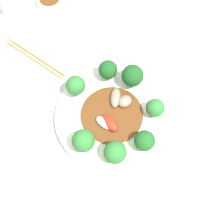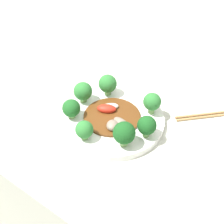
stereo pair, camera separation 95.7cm
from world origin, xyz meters
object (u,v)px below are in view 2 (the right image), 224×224
Objects in this scene: broccoli_west at (82,92)px; broccoli_south at (84,130)px; broccoli_southwest at (71,108)px; broccoli_northwest at (108,84)px; stirfry_center at (112,116)px; chopsticks at (211,115)px; broccoli_southeast at (124,133)px; broccoli_northeast at (152,102)px; plate at (112,120)px; broccoli_east at (147,126)px.

broccoli_south is at bearing -48.27° from broccoli_west.
broccoli_northwest reaches higher than broccoli_southwest.
broccoli_northwest is at bearing 132.60° from stirfry_center.
broccoli_southwest is 0.42m from chopsticks.
broccoli_northeast is at bearing 92.58° from broccoli_southeast.
broccoli_south is (-0.09, -0.20, -0.01)m from broccoli_northeast.
stirfry_center is (-0.09, 0.07, -0.03)m from broccoli_southeast.
broccoli_southeast is 0.42× the size of chopsticks.
plate is at bearing -3.19° from broccoli_west.
broccoli_northwest is (-0.16, 0.15, -0.00)m from broccoli_southeast.
broccoli_west reaches higher than broccoli_south.
chopsticks is at bearing 38.19° from broccoli_northeast.
broccoli_east is at bearing -3.13° from broccoli_west.
chopsticks is (0.11, 0.20, -0.05)m from broccoli_east.
broccoli_southwest is 0.86× the size of broccoli_northwest.
broccoli_southwest is at bearing -139.11° from broccoli_northeast.
broccoli_west reaches higher than plate.
broccoli_southeast is at bearing -116.35° from broccoli_east.
broccoli_east is 1.08× the size of broccoli_southwest.
broccoli_northeast is at bearing 65.12° from broccoli_south.
broccoli_northwest reaches higher than plate.
broccoli_southwest is at bearing -144.70° from plate.
plate is 4.44× the size of broccoli_northwest.
stirfry_center is at bearing 83.93° from broccoli_south.
broccoli_southeast is 0.31m from chopsticks.
broccoli_south is at bearing -127.23° from chopsticks.
broccoli_west is (-0.02, 0.07, 0.00)m from broccoli_southwest.
broccoli_northwest reaches higher than stirfry_center.
plate is at bearing 125.24° from stirfry_center.
broccoli_west is 0.12m from stirfry_center.
broccoli_south is 0.11m from broccoli_southeast.
broccoli_southwest is 0.10m from broccoli_south.
plate is at bearing -47.22° from broccoli_northwest.
broccoli_south is at bearing -27.64° from broccoli_southwest.
plate is at bearing 84.87° from broccoli_south.
broccoli_southeast reaches higher than broccoli_northwest.
broccoli_southeast reaches higher than chopsticks.
broccoli_south is 0.39m from chopsticks.
chopsticks is (0.32, 0.27, -0.05)m from broccoli_southwest.
broccoli_southwest is 0.15m from broccoli_northwest.
broccoli_northeast is 1.19× the size of broccoli_south.
chopsticks is (0.14, 0.11, -0.06)m from broccoli_northeast.
broccoli_northwest reaches higher than broccoli_west.
broccoli_southwest is 0.12m from stirfry_center.
broccoli_south is (0.08, -0.04, -0.00)m from broccoli_southwest.
broccoli_south reaches higher than plate.
broccoli_southeast is (0.18, -0.00, 0.01)m from broccoli_southwest.
broccoli_south is at bearing -71.23° from broccoli_northwest.
broccoli_west is (-0.11, 0.01, 0.05)m from plate.
broccoli_southwest is 0.18m from broccoli_southeast.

